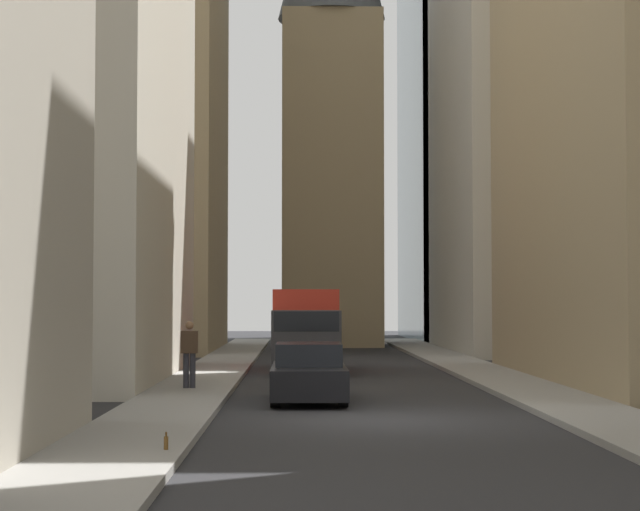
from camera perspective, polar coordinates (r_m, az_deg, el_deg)
ground_plane at (r=22.30m, az=3.14°, el=-8.69°), size 135.00×135.00×0.00m
sidewalk_right at (r=22.41m, az=-8.54°, el=-8.46°), size 90.00×2.20×0.14m
sidewalk_left at (r=23.06m, az=14.47°, el=-8.23°), size 90.00×2.20×0.14m
building_left_far at (r=56.11m, az=11.68°, el=9.99°), size 17.73×10.50×28.92m
building_right_far at (r=55.01m, az=-10.57°, el=7.32°), size 12.95×10.00×23.47m
church_spire at (r=60.67m, az=0.61°, el=10.19°), size 5.94×5.94×30.04m
delivery_truck at (r=37.59m, az=-0.76°, el=-3.93°), size 6.46×2.25×2.84m
sedan_black at (r=26.23m, az=-0.60°, el=-6.30°), size 4.30×1.78×1.42m
pedestrian at (r=28.86m, az=-6.93°, el=-5.06°), size 0.26×0.44×1.77m
discarded_bottle at (r=17.01m, az=-8.15°, el=-9.77°), size 0.07×0.07×0.27m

